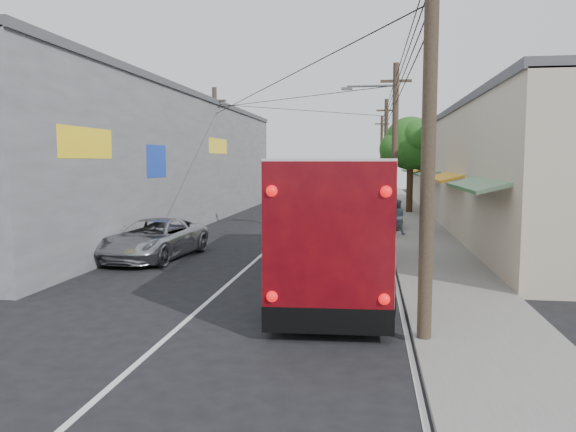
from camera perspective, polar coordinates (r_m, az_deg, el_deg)
name	(u,v)px	position (r m, az deg, el deg)	size (l,w,h in m)	color
ground	(201,308)	(14.24, -8.80, -9.19)	(120.00, 120.00, 0.00)	black
sidewalk	(411,222)	(33.43, 12.38, -0.61)	(3.00, 80.00, 0.12)	slate
building_right	(486,169)	(35.82, 19.46, 4.56)	(7.09, 40.00, 6.25)	#BEB097
building_left	(151,160)	(33.59, -13.78, 5.53)	(7.20, 36.00, 7.25)	gray
utility_poles	(354,152)	(33.49, 6.68, 6.47)	(11.80, 45.28, 8.00)	#473828
street_tree	(412,145)	(39.28, 12.44, 7.04)	(4.40, 4.00, 6.60)	#3F2B19
coach_bus	(333,217)	(17.38, 4.64, -0.08)	(3.42, 12.86, 3.67)	silver
jeepney	(154,239)	(21.38, -13.46, -2.29)	(2.44, 5.29, 1.47)	#ACADB3
parked_suv	(379,214)	(30.86, 9.20, 0.25)	(2.14, 5.26, 1.53)	#9B9BA2
parked_car_mid	(365,204)	(38.43, 7.83, 1.26)	(1.71, 4.26, 1.45)	#2A2A2F
parked_car_far	(376,199)	(42.47, 8.96, 1.73)	(1.64, 4.71, 1.55)	#222227
pedestrian_near	(427,214)	(29.32, 13.95, 0.23)	(0.60, 0.40, 1.65)	pink
pedestrian_far	(397,217)	(27.26, 11.00, -0.08)	(0.81, 0.63, 1.67)	#7C8FB5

